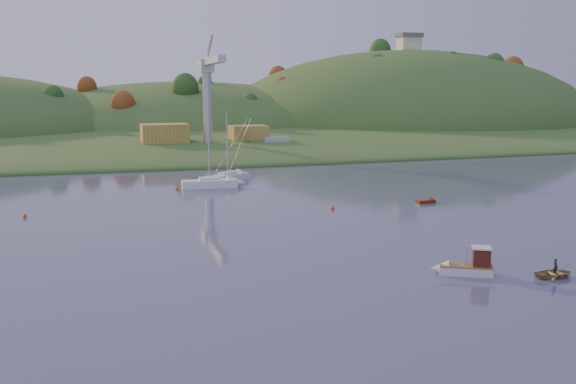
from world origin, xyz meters
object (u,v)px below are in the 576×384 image
object	(u,v)px
canoe	(555,273)
red_tender	(429,201)
sailboat_near	(227,177)
sailboat_far	(209,183)
fishing_boat	(462,266)

from	to	relation	value
canoe	red_tender	size ratio (longest dim) A/B	1.07
sailboat_near	red_tender	size ratio (longest dim) A/B	3.59
sailboat_far	red_tender	world-z (taller)	sailboat_far
fishing_boat	canoe	world-z (taller)	fishing_boat
red_tender	sailboat_far	bearing A→B (deg)	133.40
sailboat_far	red_tender	xyz separation A→B (m)	(26.77, -22.97, -0.56)
canoe	red_tender	world-z (taller)	red_tender
sailboat_near	fishing_boat	bearing A→B (deg)	-116.41
sailboat_far	red_tender	distance (m)	35.27
fishing_boat	red_tender	size ratio (longest dim) A/B	1.66
fishing_boat	canoe	bearing A→B (deg)	-176.12
fishing_boat	red_tender	xyz separation A→B (m)	(14.95, 31.63, -0.52)
sailboat_near	sailboat_far	size ratio (longest dim) A/B	0.95
sailboat_near	canoe	xyz separation A→B (m)	(14.62, -63.83, -0.39)
sailboat_far	canoe	distance (m)	60.79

